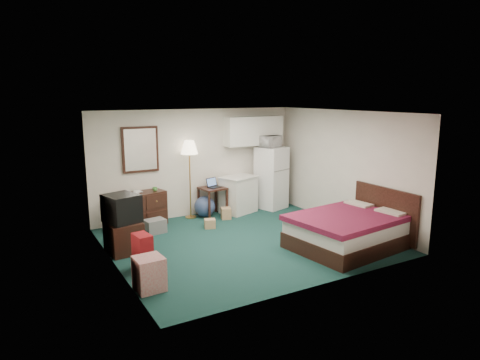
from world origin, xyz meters
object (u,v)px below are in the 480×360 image
suitcase (143,252)px  bed (347,232)px  dresser (140,209)px  fridge (271,178)px  kitchen_counter (238,195)px  desk (213,202)px  floor_lamp (190,180)px  tv_stand (124,237)px

suitcase → bed: bearing=-20.5°
dresser → suitcase: dresser is taller
fridge → bed: 3.18m
kitchen_counter → fridge: fridge is taller
dresser → fridge: (3.35, -0.10, 0.40)m
desk → fridge: bearing=-7.8°
suitcase → fridge: bearing=22.4°
floor_lamp → suitcase: (-1.87, -2.42, -0.60)m
kitchen_counter → tv_stand: 3.40m
floor_lamp → tv_stand: 2.51m
bed → suitcase: bed is taller
dresser → floor_lamp: size_ratio=0.61×
desk → kitchen_counter: bearing=-7.7°
bed → desk: bearing=104.7°
kitchen_counter → suitcase: 3.82m
kitchen_counter → dresser: bearing=159.2°
floor_lamp → kitchen_counter: bearing=-6.7°
tv_stand → suitcase: (0.06, -0.94, 0.02)m
dresser → kitchen_counter: size_ratio=1.28×
desk → bed: size_ratio=0.35×
bed → tv_stand: size_ratio=3.18×
floor_lamp → fridge: (2.13, -0.17, -0.13)m
bed → kitchen_counter: bearing=93.4°
desk → tv_stand: 2.80m
dresser → desk: (1.73, -0.05, -0.03)m
kitchen_counter → fridge: (0.93, -0.03, 0.34)m
dresser → bed: bearing=-60.2°
floor_lamp → bed: 3.78m
tv_stand → suitcase: size_ratio=1.02×
kitchen_counter → tv_stand: kitchen_counter is taller
kitchen_counter → suitcase: kitchen_counter is taller
floor_lamp → fridge: 2.14m
desk → fridge: 1.67m
dresser → fridge: size_ratio=0.71×
tv_stand → kitchen_counter: bearing=17.1°
dresser → kitchen_counter: 2.42m
fridge → desk: bearing=160.5°
floor_lamp → kitchen_counter: size_ratio=2.10×
floor_lamp → suitcase: floor_lamp is taller
floor_lamp → fridge: bearing=-4.6°
fridge → kitchen_counter: bearing=160.4°
floor_lamp → dresser: bearing=-176.7°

